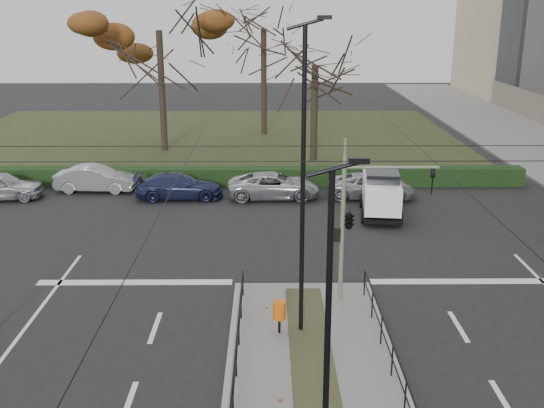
{
  "coord_description": "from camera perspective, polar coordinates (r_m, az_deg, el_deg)",
  "views": [
    {
      "loc": [
        -1.22,
        -15.67,
        9.42
      ],
      "look_at": [
        -1.05,
        6.82,
        2.51
      ],
      "focal_mm": 42.0,
      "sensor_mm": 36.0,
      "label": 1
    }
  ],
  "objects": [
    {
      "name": "rust_tree",
      "position": [
        43.81,
        -10.1,
        15.08
      ],
      "size": [
        9.67,
        9.67,
        10.51
      ],
      "color": "black",
      "rests_on": "park"
    },
    {
      "name": "parked_car_first",
      "position": [
        35.55,
        -23.23,
        1.51
      ],
      "size": [
        4.41,
        2.13,
        1.45
      ],
      "primitive_type": "imported",
      "rotation": [
        0.0,
        0.0,
        1.67
      ],
      "color": "#A0A2A7",
      "rests_on": "ground"
    },
    {
      "name": "hedge",
      "position": [
        35.73,
        -8.11,
        2.45
      ],
      "size": [
        38.0,
        1.0,
        1.0
      ],
      "primitive_type": "cube",
      "color": "black",
      "rests_on": "ground"
    },
    {
      "name": "litter_bin",
      "position": [
        19.1,
        0.66,
        -9.53
      ],
      "size": [
        0.4,
        0.4,
        1.02
      ],
      "color": "black",
      "rests_on": "median_island"
    },
    {
      "name": "parked_car_third",
      "position": [
        33.23,
        -8.33,
        1.6
      ],
      "size": [
        4.55,
        2.0,
        1.3
      ],
      "primitive_type": "imported",
      "rotation": [
        0.0,
        0.0,
        1.61
      ],
      "color": "#1E2446",
      "rests_on": "ground"
    },
    {
      "name": "catenary",
      "position": [
        18.34,
        3.41,
        -2.05
      ],
      "size": [
        20.0,
        34.0,
        6.0
      ],
      "color": "black",
      "rests_on": "ground"
    },
    {
      "name": "parked_car_fifth",
      "position": [
        33.41,
        8.89,
        1.62
      ],
      "size": [
        4.69,
        2.49,
        1.26
      ],
      "primitive_type": "imported",
      "rotation": [
        0.0,
        0.0,
        1.48
      ],
      "color": "#A0A2A7",
      "rests_on": "ground"
    },
    {
      "name": "streetlamp_median_near",
      "position": [
        10.82,
        5.01,
        -14.36
      ],
      "size": [
        0.6,
        0.12,
        7.18
      ],
      "color": "black",
      "rests_on": "median_island"
    },
    {
      "name": "ground",
      "position": [
        18.32,
        3.55,
        -13.9
      ],
      "size": [
        140.0,
        140.0,
        0.0
      ],
      "primitive_type": "plane",
      "color": "black",
      "rests_on": "ground"
    },
    {
      "name": "parked_car_second",
      "position": [
        35.46,
        -15.52,
        2.21
      ],
      "size": [
        4.3,
        1.64,
        1.4
      ],
      "primitive_type": "imported",
      "rotation": [
        0.0,
        0.0,
        1.53
      ],
      "color": "#A0A2A7",
      "rests_on": "ground"
    },
    {
      "name": "streetlamp_median_far",
      "position": [
        17.91,
        2.85,
        2.05
      ],
      "size": [
        0.76,
        0.16,
        9.13
      ],
      "color": "black",
      "rests_on": "median_island"
    },
    {
      "name": "median_railing",
      "position": [
        15.61,
        4.28,
        -15.73
      ],
      "size": [
        4.14,
        13.24,
        0.92
      ],
      "color": "black",
      "rests_on": "median_island"
    },
    {
      "name": "traffic_light",
      "position": [
        20.69,
        7.13,
        -1.2
      ],
      "size": [
        3.31,
        1.87,
        4.87
      ],
      "color": "slate",
      "rests_on": "median_island"
    },
    {
      "name": "bare_tree_center",
      "position": [
        49.24,
        -0.75,
        14.79
      ],
      "size": [
        5.67,
        5.67,
        10.55
      ],
      "color": "black",
      "rests_on": "park"
    },
    {
      "name": "white_van",
      "position": [
        30.44,
        9.75,
        1.06
      ],
      "size": [
        2.22,
        4.15,
        2.19
      ],
      "color": "white",
      "rests_on": "ground"
    },
    {
      "name": "park",
      "position": [
        48.81,
        -6.08,
        5.92
      ],
      "size": [
        38.0,
        26.0,
        0.1
      ],
      "primitive_type": "cube",
      "color": "#253018",
      "rests_on": "ground"
    },
    {
      "name": "bare_tree_near",
      "position": [
        40.37,
        3.88,
        11.68
      ],
      "size": [
        6.12,
        6.12,
        7.96
      ],
      "color": "black",
      "rests_on": "park"
    },
    {
      "name": "parked_car_fourth",
      "position": [
        32.95,
        0.18,
        1.67
      ],
      "size": [
        4.82,
        2.33,
        1.32
      ],
      "primitive_type": "imported",
      "rotation": [
        0.0,
        0.0,
        1.6
      ],
      "color": "#A0A2A7",
      "rests_on": "ground"
    }
  ]
}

